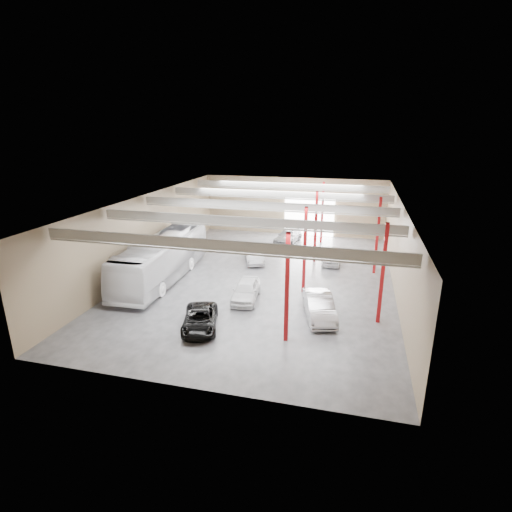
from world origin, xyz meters
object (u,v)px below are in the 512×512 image
at_px(black_sedan, 200,319).
at_px(car_row_b, 254,254).
at_px(car_row_c, 288,236).
at_px(car_right_near, 319,306).
at_px(car_row_a, 246,290).
at_px(car_right_far, 332,256).
at_px(coach_bus, 163,258).

bearing_deg(black_sedan, car_row_b, 72.97).
distance_m(car_row_c, car_right_near, 19.12).
distance_m(car_row_a, car_right_far, 12.03).
bearing_deg(black_sedan, car_row_a, 54.79).
bearing_deg(black_sedan, car_right_far, 47.49).
height_order(coach_bus, car_row_b, coach_bus).
distance_m(coach_bus, car_row_c, 16.61).
distance_m(black_sedan, car_row_b, 14.34).
bearing_deg(car_row_b, coach_bus, -153.96).
height_order(car_row_b, car_row_c, car_row_b).
bearing_deg(car_row_a, car_row_c, 82.75).
relative_size(coach_bus, car_right_near, 2.72).
bearing_deg(car_row_a, coach_bus, 157.29).
relative_size(coach_bus, black_sedan, 2.95).
bearing_deg(black_sedan, car_right_near, 8.01).
height_order(coach_bus, car_right_near, coach_bus).
relative_size(car_row_a, car_right_far, 1.05).
bearing_deg(car_row_c, car_right_far, -37.36).
bearing_deg(car_row_c, black_sedan, -84.34).
distance_m(car_row_b, car_right_far, 7.63).
bearing_deg(car_right_far, car_row_b, -170.51).
relative_size(coach_bus, car_right_far, 3.16).
distance_m(car_right_near, car_right_far, 12.24).
bearing_deg(car_right_far, car_row_a, -119.85).
height_order(coach_bus, car_row_a, coach_bus).
xyz_separation_m(coach_bus, car_row_c, (8.61, 14.16, -1.19)).
bearing_deg(car_row_b, car_right_near, -74.96).
distance_m(car_row_a, car_row_c, 16.65).
bearing_deg(car_right_far, coach_bus, -151.14).
xyz_separation_m(black_sedan, car_right_far, (7.50, 15.74, 0.09)).
distance_m(car_row_c, car_right_far, 8.14).
xyz_separation_m(black_sedan, car_row_a, (1.71, 5.20, 0.13)).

